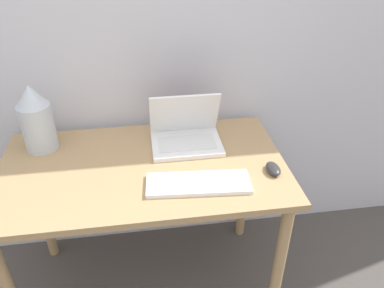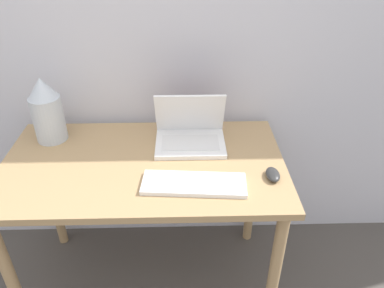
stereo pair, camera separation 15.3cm
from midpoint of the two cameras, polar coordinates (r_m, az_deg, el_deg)
The scene contains 6 objects.
wall_back at distance 1.77m, azimuth -4.92°, elevation 17.91°, with size 6.00×0.05×2.50m.
desk at distance 1.67m, azimuth -4.62°, elevation -5.69°, with size 1.21×0.68×0.77m.
laptop at distance 1.70m, azimuth 2.29°, elevation 1.64°, with size 0.31×0.24×0.24m.
keyboard at distance 1.46m, azimuth 3.32°, elevation -6.17°, with size 0.42×0.17×0.02m.
mouse at distance 1.55m, azimuth 15.00°, elevation -4.61°, with size 0.06×0.10×0.03m.
vase at distance 1.78m, azimuth -19.01°, elevation 4.80°, with size 0.14×0.14×0.30m.
Camera 2 is at (0.17, -0.97, 1.69)m, focal length 35.00 mm.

